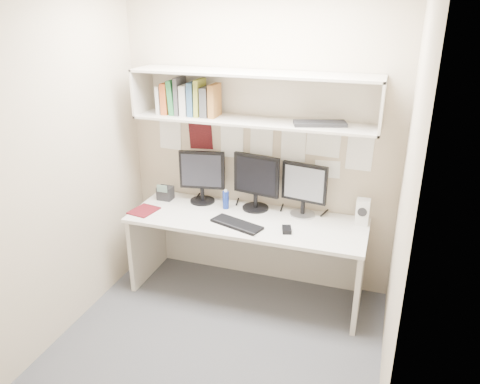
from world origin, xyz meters
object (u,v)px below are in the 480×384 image
(monitor_left, at_px, (202,175))
(keyboard, at_px, (237,224))
(monitor_right, at_px, (304,188))
(maroon_notebook, at_px, (144,211))
(desk, at_px, (247,256))
(desk_phone, at_px, (165,193))
(monitor_center, at_px, (256,180))
(speaker, at_px, (363,212))

(monitor_left, xyz_separation_m, keyboard, (0.46, -0.38, -0.25))
(monitor_right, distance_m, maroon_notebook, 1.40)
(desk, bearing_deg, monitor_left, 156.06)
(keyboard, xyz_separation_m, desk_phone, (-0.80, 0.31, 0.05))
(monitor_center, height_order, desk_phone, monitor_center)
(monitor_left, distance_m, monitor_right, 0.93)
(monitor_right, height_order, keyboard, monitor_right)
(monitor_center, relative_size, desk_phone, 3.06)
(maroon_notebook, bearing_deg, keyboard, 9.52)
(monitor_left, height_order, monitor_center, monitor_center)
(keyboard, xyz_separation_m, speaker, (0.97, 0.35, 0.10))
(monitor_right, height_order, maroon_notebook, monitor_right)
(maroon_notebook, bearing_deg, monitor_right, 25.66)
(monitor_center, distance_m, maroon_notebook, 1.02)
(desk, xyz_separation_m, monitor_left, (-0.49, 0.22, 0.62))
(monitor_right, bearing_deg, speaker, 7.15)
(monitor_center, xyz_separation_m, keyboard, (-0.05, -0.38, -0.26))
(desk, xyz_separation_m, maroon_notebook, (-0.90, -0.15, 0.37))
(speaker, height_order, desk_phone, speaker)
(monitor_center, relative_size, maroon_notebook, 2.06)
(monitor_center, distance_m, speaker, 0.93)
(monitor_right, relative_size, keyboard, 1.04)
(monitor_left, xyz_separation_m, maroon_notebook, (-0.40, -0.37, -0.25))
(speaker, bearing_deg, desk_phone, -178.55)
(desk, height_order, monitor_left, monitor_left)
(monitor_right, distance_m, keyboard, 0.65)
(monitor_right, height_order, desk_phone, monitor_right)
(monitor_left, bearing_deg, monitor_right, -10.24)
(monitor_right, xyz_separation_m, desk_phone, (-1.27, -0.06, -0.19))
(desk, bearing_deg, monitor_right, 26.88)
(desk, xyz_separation_m, monitor_center, (0.01, 0.22, 0.63))
(desk, height_order, maroon_notebook, maroon_notebook)
(desk, height_order, speaker, speaker)
(desk, xyz_separation_m, monitor_right, (0.43, 0.22, 0.61))
(monitor_left, relative_size, maroon_notebook, 2.00)
(keyboard, bearing_deg, speaker, 39.55)
(desk, distance_m, monitor_center, 0.67)
(speaker, relative_size, maroon_notebook, 0.90)
(speaker, bearing_deg, monitor_center, 178.67)
(monitor_left, bearing_deg, speaker, -11.21)
(desk, height_order, monitor_right, monitor_right)
(monitor_right, bearing_deg, desk_phone, -167.20)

